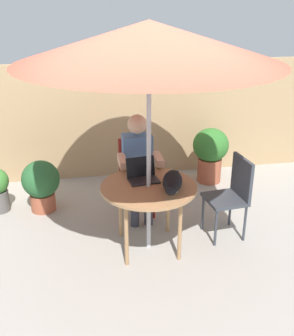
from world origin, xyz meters
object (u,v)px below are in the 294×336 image
object	(u,v)px
laptop	(142,173)
potted_plant_corner	(41,183)
patio_table	(149,192)
patio_umbrella	(149,42)
chair_occupied	(136,170)
potted_plant_by_chair	(210,151)
chair_empty	(233,191)
person_seated	(138,162)
cat	(172,183)

from	to	relation	value
laptop	potted_plant_corner	world-z (taller)	laptop
patio_table	laptop	size ratio (longest dim) A/B	2.91
patio_umbrella	laptop	bearing A→B (deg)	102.72
chair_occupied	potted_plant_corner	xyz separation A→B (m)	(-1.14, 0.19, -0.17)
chair_occupied	potted_plant_by_chair	size ratio (longest dim) A/B	1.16
patio_table	potted_plant_by_chair	bearing A→B (deg)	52.64
potted_plant_by_chair	chair_occupied	bearing A→B (deg)	-150.32
chair_empty	potted_plant_by_chair	bearing A→B (deg)	81.63
patio_umbrella	laptop	size ratio (longest dim) A/B	7.24
laptop	potted_plant_by_chair	xyz separation A→B (m)	(1.18, 1.32, -0.33)
person_seated	laptop	bearing A→B (deg)	-94.47
cat	potted_plant_by_chair	world-z (taller)	cat
laptop	potted_plant_by_chair	world-z (taller)	laptop
potted_plant_by_chair	potted_plant_corner	size ratio (longest dim) A/B	1.21
laptop	potted_plant_by_chair	size ratio (longest dim) A/B	0.43
chair_occupied	patio_umbrella	bearing A→B (deg)	-90.00
chair_occupied	person_seated	distance (m)	0.23
cat	chair_occupied	bearing A→B (deg)	101.87
patio_table	chair_empty	size ratio (longest dim) A/B	1.07
chair_occupied	chair_empty	xyz separation A→B (m)	(0.93, -0.74, 0.00)
chair_empty	potted_plant_corner	distance (m)	2.28
patio_umbrella	person_seated	size ratio (longest dim) A/B	1.93
patio_table	patio_umbrella	world-z (taller)	patio_umbrella
chair_empty	cat	bearing A→B (deg)	-161.34
person_seated	patio_umbrella	bearing A→B (deg)	-90.00
patio_umbrella	cat	distance (m)	1.32
potted_plant_by_chair	chair_empty	bearing A→B (deg)	-98.37
chair_empty	potted_plant_corner	size ratio (longest dim) A/B	1.40
patio_umbrella	person_seated	world-z (taller)	patio_umbrella
patio_table	person_seated	xyz separation A→B (m)	(-0.00, 0.68, 0.05)
laptop	cat	world-z (taller)	laptop
laptop	chair_occupied	bearing A→B (deg)	86.59
patio_table	chair_occupied	distance (m)	0.85
person_seated	potted_plant_by_chair	distance (m)	1.42
patio_umbrella	cat	world-z (taller)	patio_umbrella
patio_umbrella	chair_empty	world-z (taller)	patio_umbrella
chair_empty	patio_table	bearing A→B (deg)	-173.55
laptop	potted_plant_corner	distance (m)	1.46
laptop	potted_plant_by_chair	bearing A→B (deg)	48.14
patio_table	chair_occupied	xyz separation A→B (m)	(0.00, 0.84, -0.12)
chair_empty	person_seated	world-z (taller)	person_seated
cat	patio_table	bearing A→B (deg)	145.84
laptop	potted_plant_corner	size ratio (longest dim) A/B	0.51
person_seated	potted_plant_corner	bearing A→B (deg)	163.28
chair_occupied	person_seated	xyz separation A→B (m)	(-0.00, -0.16, 0.17)
potted_plant_by_chair	potted_plant_corner	world-z (taller)	potted_plant_by_chair
person_seated	potted_plant_corner	world-z (taller)	person_seated
cat	potted_plant_by_chair	bearing A→B (deg)	60.26
cat	potted_plant_by_chair	xyz separation A→B (m)	(0.93, 1.63, -0.35)
patio_umbrella	laptop	xyz separation A→B (m)	(-0.04, 0.18, -1.32)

